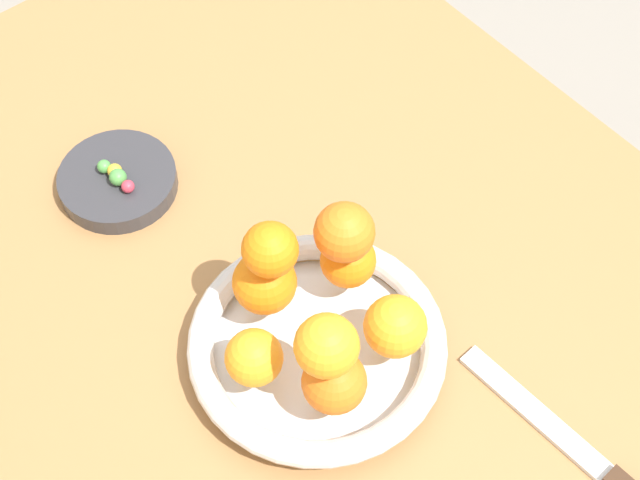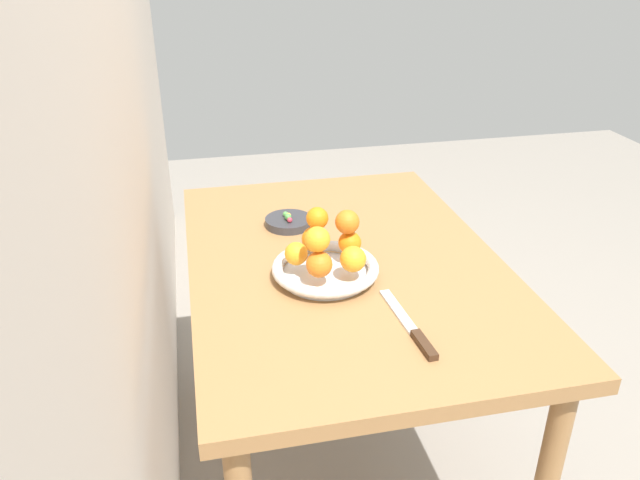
{
  "view_description": "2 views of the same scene",
  "coord_description": "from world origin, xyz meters",
  "px_view_note": "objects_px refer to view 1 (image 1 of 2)",
  "views": [
    {
      "loc": [
        -0.42,
        0.35,
        1.6
      ],
      "look_at": [
        -0.04,
        0.03,
        0.87
      ],
      "focal_mm": 55.0,
      "sensor_mm": 36.0,
      "label": 1
    },
    {
      "loc": [
        -1.31,
        0.35,
        1.47
      ],
      "look_at": [
        -0.12,
        0.09,
        0.86
      ],
      "focal_mm": 35.0,
      "sensor_mm": 36.0,
      "label": 2
    }
  ],
  "objects_px": {
    "candy_ball_1": "(115,171)",
    "candy_ball_2": "(128,186)",
    "orange_1": "(265,282)",
    "dining_table": "(319,311)",
    "candy_ball_0": "(118,177)",
    "orange_0": "(345,262)",
    "candy_dish": "(118,181)",
    "orange_6": "(327,346)",
    "orange_2": "(254,358)",
    "fruit_bowl": "(317,346)",
    "orange_3": "(334,382)",
    "candy_ball_3": "(104,166)",
    "orange_5": "(270,250)",
    "knife": "(593,462)",
    "orange_7": "(344,232)",
    "orange_4": "(395,326)"
  },
  "relations": [
    {
      "from": "orange_4",
      "to": "orange_6",
      "type": "relative_size",
      "value": 1.05
    },
    {
      "from": "fruit_bowl",
      "to": "orange_0",
      "type": "relative_size",
      "value": 4.55
    },
    {
      "from": "candy_dish",
      "to": "knife",
      "type": "relative_size",
      "value": 0.49
    },
    {
      "from": "candy_ball_1",
      "to": "candy_ball_3",
      "type": "height_order",
      "value": "same"
    },
    {
      "from": "dining_table",
      "to": "knife",
      "type": "distance_m",
      "value": 0.34
    },
    {
      "from": "orange_2",
      "to": "orange_5",
      "type": "bearing_deg",
      "value": -50.38
    },
    {
      "from": "fruit_bowl",
      "to": "orange_6",
      "type": "xyz_separation_m",
      "value": [
        -0.05,
        0.03,
        0.11
      ]
    },
    {
      "from": "fruit_bowl",
      "to": "candy_dish",
      "type": "distance_m",
      "value": 0.3
    },
    {
      "from": "orange_1",
      "to": "orange_7",
      "type": "xyz_separation_m",
      "value": [
        -0.03,
        -0.07,
        0.05
      ]
    },
    {
      "from": "candy_ball_2",
      "to": "orange_1",
      "type": "bearing_deg",
      "value": -173.21
    },
    {
      "from": "orange_0",
      "to": "orange_1",
      "type": "relative_size",
      "value": 0.89
    },
    {
      "from": "orange_4",
      "to": "orange_3",
      "type": "bearing_deg",
      "value": 95.37
    },
    {
      "from": "orange_6",
      "to": "orange_7",
      "type": "height_order",
      "value": "orange_6"
    },
    {
      "from": "candy_dish",
      "to": "orange_0",
      "type": "xyz_separation_m",
      "value": [
        -0.27,
        -0.1,
        0.06
      ]
    },
    {
      "from": "fruit_bowl",
      "to": "candy_ball_2",
      "type": "bearing_deg",
      "value": 7.7
    },
    {
      "from": "orange_6",
      "to": "orange_0",
      "type": "bearing_deg",
      "value": -48.08
    },
    {
      "from": "dining_table",
      "to": "orange_0",
      "type": "relative_size",
      "value": 20.02
    },
    {
      "from": "orange_0",
      "to": "knife",
      "type": "relative_size",
      "value": 0.21
    },
    {
      "from": "orange_3",
      "to": "candy_ball_2",
      "type": "relative_size",
      "value": 4.13
    },
    {
      "from": "orange_6",
      "to": "candy_ball_3",
      "type": "distance_m",
      "value": 0.37
    },
    {
      "from": "candy_ball_3",
      "to": "knife",
      "type": "bearing_deg",
      "value": -163.33
    },
    {
      "from": "orange_3",
      "to": "dining_table",
      "type": "bearing_deg",
      "value": -34.73
    },
    {
      "from": "dining_table",
      "to": "orange_2",
      "type": "xyz_separation_m",
      "value": [
        -0.07,
        0.13,
        0.16
      ]
    },
    {
      "from": "dining_table",
      "to": "candy_ball_2",
      "type": "distance_m",
      "value": 0.25
    },
    {
      "from": "fruit_bowl",
      "to": "candy_dish",
      "type": "relative_size",
      "value": 1.94
    },
    {
      "from": "orange_3",
      "to": "fruit_bowl",
      "type": "bearing_deg",
      "value": -25.35
    },
    {
      "from": "orange_7",
      "to": "knife",
      "type": "height_order",
      "value": "orange_7"
    },
    {
      "from": "orange_0",
      "to": "candy_dish",
      "type": "bearing_deg",
      "value": 20.52
    },
    {
      "from": "orange_0",
      "to": "orange_4",
      "type": "relative_size",
      "value": 0.92
    },
    {
      "from": "dining_table",
      "to": "candy_dish",
      "type": "distance_m",
      "value": 0.26
    },
    {
      "from": "candy_ball_1",
      "to": "knife",
      "type": "distance_m",
      "value": 0.57
    },
    {
      "from": "orange_5",
      "to": "orange_1",
      "type": "bearing_deg",
      "value": 43.97
    },
    {
      "from": "orange_0",
      "to": "orange_6",
      "type": "relative_size",
      "value": 0.97
    },
    {
      "from": "candy_ball_1",
      "to": "orange_0",
      "type": "bearing_deg",
      "value": -159.31
    },
    {
      "from": "dining_table",
      "to": "candy_ball_0",
      "type": "bearing_deg",
      "value": 26.72
    },
    {
      "from": "candy_dish",
      "to": "orange_5",
      "type": "relative_size",
      "value": 2.46
    },
    {
      "from": "candy_ball_3",
      "to": "orange_4",
      "type": "bearing_deg",
      "value": -165.36
    },
    {
      "from": "candy_ball_1",
      "to": "candy_ball_2",
      "type": "height_order",
      "value": "candy_ball_1"
    },
    {
      "from": "candy_dish",
      "to": "orange_0",
      "type": "distance_m",
      "value": 0.29
    },
    {
      "from": "candy_dish",
      "to": "orange_3",
      "type": "xyz_separation_m",
      "value": [
        -0.36,
        -0.01,
        0.06
      ]
    },
    {
      "from": "candy_dish",
      "to": "orange_3",
      "type": "distance_m",
      "value": 0.36
    },
    {
      "from": "candy_dish",
      "to": "orange_7",
      "type": "bearing_deg",
      "value": -160.41
    },
    {
      "from": "candy_dish",
      "to": "orange_4",
      "type": "bearing_deg",
      "value": -165.85
    },
    {
      "from": "orange_1",
      "to": "orange_5",
      "type": "xyz_separation_m",
      "value": [
        -0.01,
        -0.01,
        0.06
      ]
    },
    {
      "from": "fruit_bowl",
      "to": "orange_3",
      "type": "xyz_separation_m",
      "value": [
        -0.06,
        0.03,
        0.05
      ]
    },
    {
      "from": "fruit_bowl",
      "to": "candy_ball_3",
      "type": "xyz_separation_m",
      "value": [
        0.31,
        0.04,
        0.01
      ]
    },
    {
      "from": "orange_3",
      "to": "candy_ball_2",
      "type": "distance_m",
      "value": 0.33
    },
    {
      "from": "orange_7",
      "to": "candy_ball_2",
      "type": "relative_size",
      "value": 3.99
    },
    {
      "from": "candy_dish",
      "to": "candy_ball_2",
      "type": "bearing_deg",
      "value": 177.66
    },
    {
      "from": "knife",
      "to": "fruit_bowl",
      "type": "bearing_deg",
      "value": 26.99
    }
  ]
}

